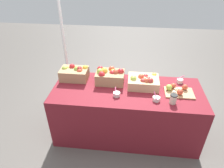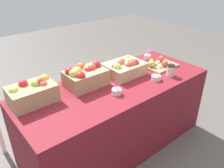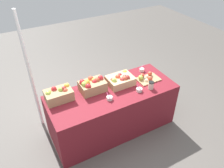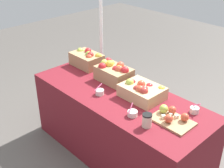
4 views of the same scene
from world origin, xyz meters
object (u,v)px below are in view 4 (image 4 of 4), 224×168
at_px(apple_crate_right, 142,91).
at_px(tent_pole, 101,35).
at_px(sample_bowl_near, 132,113).
at_px(apple_crate_left, 87,59).
at_px(sample_bowl_far, 100,92).
at_px(sample_bowl_mid, 194,110).
at_px(apple_crate_middle, 114,72).
at_px(coffee_cup, 147,120).
at_px(cutting_board_front, 172,117).

distance_m(apple_crate_right, tent_pole, 1.30).
distance_m(apple_crate_right, sample_bowl_near, 0.33).
height_order(apple_crate_right, sample_bowl_near, apple_crate_right).
xyz_separation_m(apple_crate_left, sample_bowl_far, (0.60, -0.34, -0.06)).
bearing_deg(sample_bowl_mid, sample_bowl_near, -128.47).
bearing_deg(apple_crate_right, sample_bowl_far, -142.08).
relative_size(apple_crate_left, sample_bowl_mid, 3.29).
xyz_separation_m(apple_crate_middle, sample_bowl_near, (0.59, -0.34, -0.07)).
xyz_separation_m(apple_crate_right, tent_pole, (-1.18, 0.54, 0.14)).
bearing_deg(apple_crate_middle, coffee_cup, -25.56).
height_order(sample_bowl_mid, sample_bowl_far, sample_bowl_mid).
bearing_deg(apple_crate_left, coffee_cup, -17.84).
bearing_deg(sample_bowl_mid, apple_crate_middle, -174.82).
bearing_deg(sample_bowl_far, cutting_board_front, 11.58).
xyz_separation_m(apple_crate_right, sample_bowl_mid, (0.49, 0.14, -0.05)).
bearing_deg(tent_pole, coffee_cup, -29.45).
bearing_deg(cutting_board_front, apple_crate_left, 172.12).
relative_size(apple_crate_left, sample_bowl_far, 3.59).
xyz_separation_m(sample_bowl_near, sample_bowl_mid, (0.34, 0.43, 0.00)).
distance_m(sample_bowl_near, tent_pole, 1.57).
relative_size(coffee_cup, tent_pole, 0.06).
xyz_separation_m(cutting_board_front, tent_pole, (-1.60, 0.63, 0.18)).
relative_size(apple_crate_middle, cutting_board_front, 1.06).
distance_m(apple_crate_left, tent_pole, 0.53).
bearing_deg(cutting_board_front, tent_pole, 158.34).
bearing_deg(coffee_cup, apple_crate_right, 136.41).
bearing_deg(tent_pole, apple_crate_middle, -33.26).
bearing_deg(apple_crate_right, apple_crate_middle, 172.97).
bearing_deg(apple_crate_right, coffee_cup, -43.59).
relative_size(apple_crate_left, sample_bowl_near, 3.41).
height_order(apple_crate_middle, apple_crate_right, apple_crate_middle).
height_order(cutting_board_front, sample_bowl_far, sample_bowl_far).
bearing_deg(apple_crate_middle, cutting_board_front, -10.03).
distance_m(apple_crate_middle, sample_bowl_far, 0.34).
relative_size(sample_bowl_near, sample_bowl_mid, 0.96).
bearing_deg(cutting_board_front, sample_bowl_far, -168.42).
bearing_deg(apple_crate_left, apple_crate_right, -5.45).
bearing_deg(sample_bowl_near, tent_pole, 148.09).
bearing_deg(sample_bowl_mid, tent_pole, 166.57).
relative_size(cutting_board_front, coffee_cup, 2.95).
distance_m(coffee_cup, tent_pole, 1.74).
height_order(apple_crate_right, coffee_cup, apple_crate_right).
distance_m(apple_crate_left, sample_bowl_near, 1.14).
xyz_separation_m(apple_crate_middle, sample_bowl_far, (0.12, -0.30, -0.07)).
bearing_deg(apple_crate_right, cutting_board_front, -13.13).
xyz_separation_m(sample_bowl_far, tent_pole, (-0.86, 0.79, 0.18)).
distance_m(apple_crate_left, coffee_cup, 1.32).
distance_m(apple_crate_left, sample_bowl_mid, 1.41).
bearing_deg(coffee_cup, tent_pole, 150.55).
distance_m(apple_crate_right, sample_bowl_mid, 0.51).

